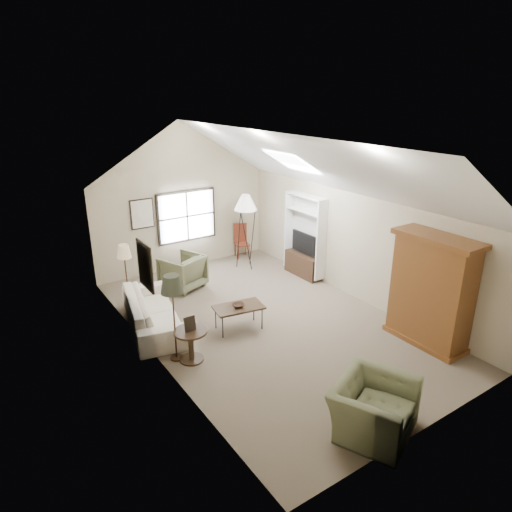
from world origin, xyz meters
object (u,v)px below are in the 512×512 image
armoire (431,291)px  coffee_table (239,318)px  side_table (191,345)px  sofa (153,311)px  armchair_near (373,408)px  armchair_far (183,272)px  side_chair (242,241)px

armoire → coffee_table: size_ratio=2.17×
coffee_table → side_table: size_ratio=1.64×
armoire → coffee_table: (-2.82, 2.49, -0.84)m
sofa → armchair_near: 4.98m
armchair_near → armchair_far: 6.24m
sofa → armchair_near: size_ratio=2.03×
coffee_table → side_chair: (2.35, 3.61, 0.24)m
side_chair → side_table: bearing=-116.0°
coffee_table → armchair_far: bearing=91.4°
sofa → armchair_near: bearing=-150.6°
armoire → armchair_near: (-2.79, -1.18, -0.71)m
armchair_far → coffee_table: bearing=70.6°
armchair_far → armoire: bearing=98.9°
coffee_table → side_chair: 4.32m
side_chair → armoire: bearing=-69.7°
armoire → sofa: size_ratio=0.90×
side_table → side_chair: side_chair is taller
armchair_near → side_table: armchair_near is taller
armchair_near → armchair_far: size_ratio=1.28×
armoire → side_table: bearing=154.6°
side_table → armchair_near: bearing=-66.4°
coffee_table → side_chair: bearing=56.9°
side_table → coffee_table: bearing=20.7°
side_table → side_chair: (3.70, 4.12, 0.19)m
sofa → side_chair: size_ratio=2.46×
armoire → side_chair: 6.15m
sofa → armchair_far: 2.03m
armoire → sofa: (-4.27, 3.58, -0.74)m
side_table → armchair_far: bearing=67.3°
armchair_near → armchair_far: (-0.09, 6.24, 0.04)m
armoire → armchair_far: 5.86m
sofa → armchair_far: armchair_far is taller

